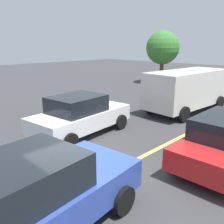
{
  "coord_description": "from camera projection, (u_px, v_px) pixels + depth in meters",
  "views": [
    {
      "loc": [
        -3.68,
        -4.43,
        3.54
      ],
      "look_at": [
        1.51,
        0.72,
        1.51
      ],
      "focal_mm": 39.2,
      "sensor_mm": 36.0,
      "label": 1
    }
  ],
  "objects": [
    {
      "name": "white_van",
      "position": [
        187.0,
        88.0,
        13.03
      ],
      "size": [
        5.32,
        2.54,
        2.2
      ],
      "color": "silver",
      "rests_on": "ground_plane"
    },
    {
      "name": "ground_plane",
      "position": [
        91.0,
        183.0,
        6.47
      ],
      "size": [
        80.0,
        80.0,
        0.0
      ],
      "primitive_type": "plane",
      "color": "#38383A"
    },
    {
      "name": "tree_left_verge",
      "position": [
        163.0,
        48.0,
        22.1
      ],
      "size": [
        2.99,
        2.99,
        4.74
      ],
      "color": "#513823",
      "rests_on": "ground_plane"
    },
    {
      "name": "lane_marking_centre",
      "position": [
        157.0,
        149.0,
        8.52
      ],
      "size": [
        28.0,
        0.16,
        0.01
      ],
      "primitive_type": "cube",
      "color": "#E0D14C"
    },
    {
      "name": "car_blue_mid_road",
      "position": [
        29.0,
        199.0,
        4.45
      ],
      "size": [
        4.75,
        2.45,
        1.65
      ],
      "color": "#2D479E",
      "rests_on": "ground_plane"
    },
    {
      "name": "car_white_approaching",
      "position": [
        80.0,
        115.0,
        9.81
      ],
      "size": [
        4.4,
        2.4,
        1.61
      ],
      "color": "white",
      "rests_on": "ground_plane"
    }
  ]
}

